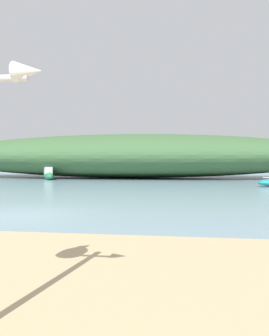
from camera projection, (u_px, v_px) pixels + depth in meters
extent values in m
plane|color=#7A99A8|center=(18.00, 215.00, 11.70)|extent=(120.00, 120.00, 0.00)
ellipsoid|color=#3D6038|center=(127.00, 156.00, 38.46)|extent=(46.39, 13.15, 4.94)
cone|color=silver|center=(28.00, 71.00, 3.37)|extent=(0.29, 0.21, 0.21)
ellipsoid|color=#287A4C|center=(49.00, 176.00, 34.00)|extent=(2.21, 2.76, 0.74)
cube|color=silver|center=(48.00, 171.00, 34.24)|extent=(1.11, 1.18, 0.82)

